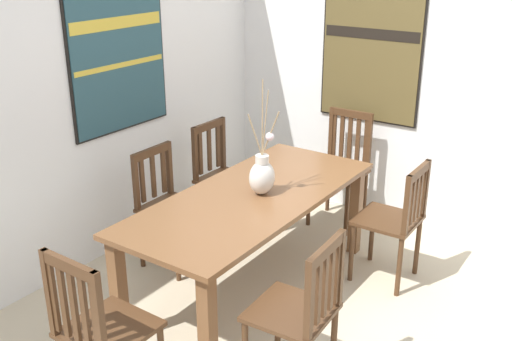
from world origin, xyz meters
TOP-DOWN VIEW (x-y plane):
  - ground_plane at (0.00, 0.00)m, footprint 6.40×6.40m
  - wall_back at (0.00, 1.86)m, footprint 6.40×0.12m
  - wall_side at (1.86, 0.00)m, footprint 0.12×6.40m
  - dining_table at (0.13, 0.54)m, footprint 2.00×0.85m
  - centerpiece_vase at (0.18, 0.50)m, footprint 0.19×0.20m
  - chair_0 at (-0.53, -0.23)m, footprint 0.44×0.44m
  - chair_1 at (0.77, 1.30)m, footprint 0.43×0.43m
  - chair_2 at (0.82, -0.21)m, footprint 0.42×0.42m
  - chair_3 at (-1.26, 0.52)m, footprint 0.42×0.42m
  - chair_4 at (1.49, 0.56)m, footprint 0.42×0.42m
  - chair_5 at (0.10, 1.29)m, footprint 0.42×0.42m
  - painting_on_back_wall at (0.19, 1.79)m, footprint 0.93×0.05m
  - painting_on_side_wall at (1.79, 0.49)m, footprint 0.05×0.89m

SIDE VIEW (x-z plane):
  - ground_plane at x=0.00m, z-range -0.03..0.00m
  - chair_5 at x=0.10m, z-range 0.03..0.93m
  - chair_1 at x=0.77m, z-range 0.02..0.95m
  - chair_2 at x=0.82m, z-range 0.04..0.94m
  - chair_0 at x=-0.53m, z-range 0.03..0.96m
  - chair_3 at x=-1.26m, z-range 0.03..0.99m
  - chair_4 at x=1.49m, z-range 0.03..1.00m
  - dining_table at x=0.13m, z-range 0.27..1.00m
  - centerpiece_vase at x=0.18m, z-range 0.49..1.25m
  - wall_back at x=0.00m, z-range 0.00..2.70m
  - wall_side at x=1.86m, z-range 0.00..2.70m
  - painting_on_side_wall at x=1.79m, z-range 0.86..1.96m
  - painting_on_back_wall at x=0.19m, z-range 0.96..2.18m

